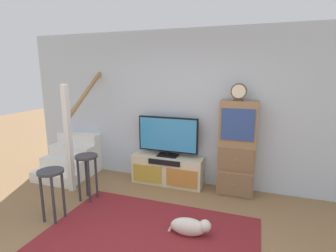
{
  "coord_description": "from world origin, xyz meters",
  "views": [
    {
      "loc": [
        1.15,
        -1.95,
        2.0
      ],
      "look_at": [
        -0.18,
        1.88,
        1.14
      ],
      "focal_mm": 27.69,
      "sensor_mm": 36.0,
      "label": 1
    }
  ],
  "objects_px": {
    "bar_stool_near": "(52,183)",
    "dog": "(190,227)",
    "media_console": "(167,170)",
    "side_cabinet": "(237,149)",
    "television": "(168,136)",
    "desk_clock": "(239,92)",
    "bar_stool_far": "(87,167)"
  },
  "relations": [
    {
      "from": "bar_stool_near",
      "to": "dog",
      "type": "distance_m",
      "value": 1.91
    },
    {
      "from": "media_console",
      "to": "side_cabinet",
      "type": "relative_size",
      "value": 0.82
    },
    {
      "from": "television",
      "to": "side_cabinet",
      "type": "bearing_deg",
      "value": -0.66
    },
    {
      "from": "television",
      "to": "side_cabinet",
      "type": "relative_size",
      "value": 0.7
    },
    {
      "from": "desk_clock",
      "to": "bar_stool_near",
      "type": "xyz_separation_m",
      "value": [
        -2.24,
        -1.6,
        -1.15
      ]
    },
    {
      "from": "bar_stool_far",
      "to": "desk_clock",
      "type": "bearing_deg",
      "value": 24.25
    },
    {
      "from": "side_cabinet",
      "to": "bar_stool_far",
      "type": "relative_size",
      "value": 2.12
    },
    {
      "from": "side_cabinet",
      "to": "dog",
      "type": "bearing_deg",
      "value": -107.21
    },
    {
      "from": "media_console",
      "to": "dog",
      "type": "xyz_separation_m",
      "value": [
        0.77,
        -1.34,
        -0.14
      ]
    },
    {
      "from": "bar_stool_far",
      "to": "television",
      "type": "bearing_deg",
      "value": 45.38
    },
    {
      "from": "side_cabinet",
      "to": "desk_clock",
      "type": "bearing_deg",
      "value": -145.05
    },
    {
      "from": "bar_stool_far",
      "to": "dog",
      "type": "height_order",
      "value": "bar_stool_far"
    },
    {
      "from": "television",
      "to": "desk_clock",
      "type": "bearing_deg",
      "value": -1.41
    },
    {
      "from": "media_console",
      "to": "television",
      "type": "xyz_separation_m",
      "value": [
        0.0,
        0.02,
        0.63
      ]
    },
    {
      "from": "television",
      "to": "bar_stool_far",
      "type": "distance_m",
      "value": 1.44
    },
    {
      "from": "side_cabinet",
      "to": "desk_clock",
      "type": "relative_size",
      "value": 5.77
    },
    {
      "from": "side_cabinet",
      "to": "bar_stool_near",
      "type": "relative_size",
      "value": 2.17
    },
    {
      "from": "media_console",
      "to": "dog",
      "type": "height_order",
      "value": "media_console"
    },
    {
      "from": "media_console",
      "to": "dog",
      "type": "bearing_deg",
      "value": -60.19
    },
    {
      "from": "media_console",
      "to": "bar_stool_near",
      "type": "relative_size",
      "value": 1.78
    },
    {
      "from": "media_console",
      "to": "television",
      "type": "height_order",
      "value": "television"
    },
    {
      "from": "dog",
      "to": "media_console",
      "type": "bearing_deg",
      "value": 119.81
    },
    {
      "from": "desk_clock",
      "to": "side_cabinet",
      "type": "bearing_deg",
      "value": 34.95
    },
    {
      "from": "side_cabinet",
      "to": "desk_clock",
      "type": "xyz_separation_m",
      "value": [
        -0.02,
        -0.02,
        0.91
      ]
    },
    {
      "from": "media_console",
      "to": "desk_clock",
      "type": "distance_m",
      "value": 1.84
    },
    {
      "from": "bar_stool_near",
      "to": "bar_stool_far",
      "type": "relative_size",
      "value": 0.98
    },
    {
      "from": "bar_stool_near",
      "to": "desk_clock",
      "type": "bearing_deg",
      "value": 35.57
    },
    {
      "from": "television",
      "to": "desk_clock",
      "type": "height_order",
      "value": "desk_clock"
    },
    {
      "from": "dog",
      "to": "side_cabinet",
      "type": "bearing_deg",
      "value": 72.79
    },
    {
      "from": "desk_clock",
      "to": "dog",
      "type": "xyz_separation_m",
      "value": [
        -0.4,
        -1.34,
        -1.57
      ]
    },
    {
      "from": "desk_clock",
      "to": "bar_stool_near",
      "type": "bearing_deg",
      "value": -144.43
    },
    {
      "from": "television",
      "to": "bar_stool_near",
      "type": "distance_m",
      "value": 1.99
    }
  ]
}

